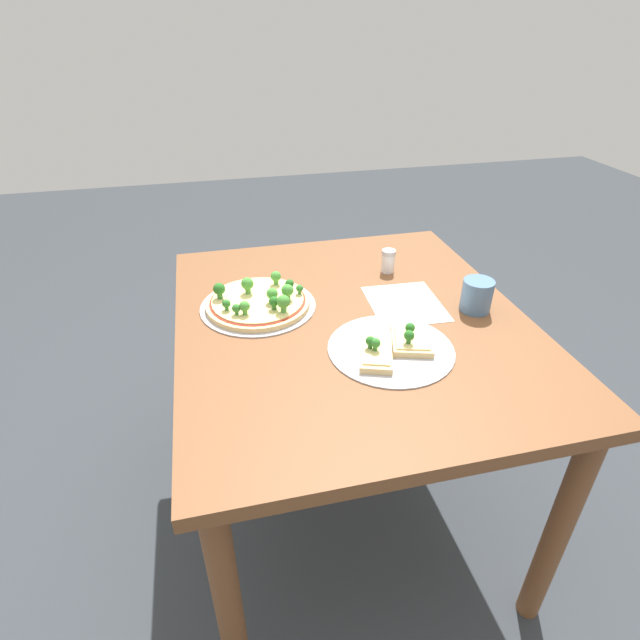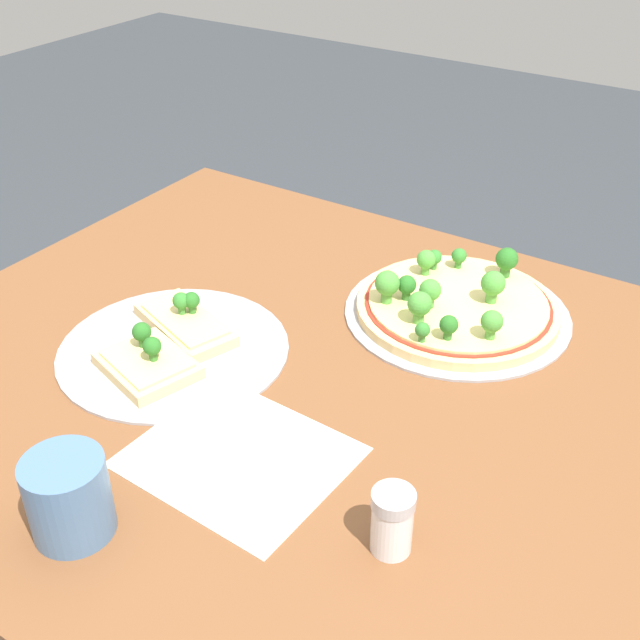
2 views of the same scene
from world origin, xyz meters
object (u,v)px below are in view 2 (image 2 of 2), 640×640
object	(u,v)px
drinking_cup	(68,497)
dining_table	(294,430)
pizza_tray_whole	(456,305)
pizza_tray_slice	(170,345)
condiment_shaker	(392,521)

from	to	relation	value
drinking_cup	dining_table	bearing A→B (deg)	84.49
pizza_tray_whole	drinking_cup	distance (m)	0.60
pizza_tray_slice	condiment_shaker	xyz separation A→B (m)	(0.41, -0.14, 0.03)
pizza_tray_whole	condiment_shaker	size ratio (longest dim) A/B	4.41
dining_table	condiment_shaker	world-z (taller)	condiment_shaker
pizza_tray_whole	dining_table	bearing A→B (deg)	-116.89
pizza_tray_whole	condiment_shaker	bearing A→B (deg)	-73.34
pizza_tray_whole	condiment_shaker	xyz separation A→B (m)	(0.13, -0.43, 0.02)
pizza_tray_whole	pizza_tray_slice	distance (m)	0.41
dining_table	drinking_cup	bearing A→B (deg)	-95.51
pizza_tray_whole	drinking_cup	bearing A→B (deg)	-104.83
dining_table	pizza_tray_slice	world-z (taller)	pizza_tray_slice
dining_table	pizza_tray_slice	bearing A→B (deg)	-161.96
pizza_tray_slice	condiment_shaker	size ratio (longest dim) A/B	4.23
condiment_shaker	dining_table	bearing A→B (deg)	142.74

